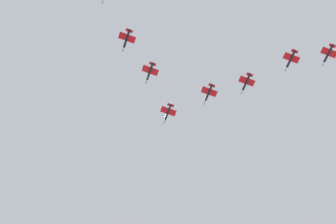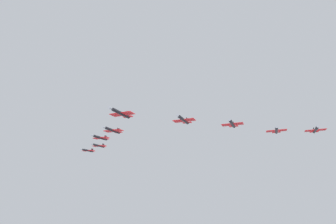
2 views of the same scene
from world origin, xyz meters
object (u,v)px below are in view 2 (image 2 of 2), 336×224
jet_port_inner (183,120)px  jet_center_rear (276,130)px  jet_lead (121,113)px  jet_starboard_outer (100,138)px  jet_port_outer (232,124)px  jet_tail_end (88,150)px  jet_starboard_inner (112,130)px  jet_starboard_trail (316,130)px  jet_port_trail (99,146)px

jet_port_inner → jet_center_rear: (-46.63, -3.45, -0.45)m
jet_lead → jet_starboard_outer: size_ratio=1.00×
jet_port_outer → jet_tail_end: 106.21m
jet_starboard_inner → jet_starboard_trail: bearing=-154.0°
jet_port_inner → jet_port_trail: (32.74, -67.78, -0.56)m
jet_starboard_inner → jet_port_outer: jet_port_outer is taller
jet_lead → jet_port_trail: size_ratio=1.00×
jet_port_trail → jet_starboard_inner: bearing=136.7°
jet_lead → jet_tail_end: (15.24, -89.36, -0.74)m
jet_port_inner → jet_port_outer: bearing=-143.9°
jet_port_outer → jet_starboard_outer: 68.11m
jet_port_trail → jet_starboard_outer: bearing=130.9°
jet_port_inner → jet_starboard_trail: size_ratio=1.00×
jet_center_rear → jet_tail_end: size_ratio=1.00×
jet_port_trail → jet_port_inner: bearing=154.8°
jet_port_outer → jet_center_rear: bearing=-130.9°
jet_port_inner → jet_tail_end: bearing=-26.0°
jet_port_outer → jet_starboard_inner: bearing=13.6°
jet_lead → jet_port_inner: (-24.81, -3.57, 0.50)m
jet_center_rear → jet_tail_end: 119.57m
jet_center_rear → jet_port_trail: bearing=0.0°
jet_starboard_inner → jet_center_rear: 75.27m
jet_starboard_inner → jet_port_trail: 46.76m
jet_center_rear → jet_tail_end: bearing=-4.5°
jet_starboard_inner → jet_starboard_outer: jet_starboard_outer is taller
jet_starboard_outer → jet_tail_end: (8.18, -44.00, -0.63)m
jet_starboard_inner → jet_port_outer: 52.57m
jet_starboard_inner → jet_center_rear: (-73.09, 18.00, 0.56)m
jet_port_outer → jet_center_rear: 25.99m
jet_center_rear → jet_port_trail: size_ratio=1.00×
jet_starboard_outer → jet_starboard_trail: jet_starboard_trail is taller
jet_tail_end → jet_lead: bearing=138.7°
jet_port_inner → jet_port_trail: jet_port_inner is taller
jet_port_trail → jet_tail_end: jet_port_trail is taller
jet_port_inner → jet_port_outer: size_ratio=1.00×
jet_port_trail → jet_lead: bearing=135.4°
jet_starboard_inner → jet_port_trail: size_ratio=1.00×
jet_port_inner → jet_starboard_inner: bearing=0.0°
jet_port_inner → jet_starboard_inner: jet_port_inner is taller
jet_starboard_inner → jet_starboard_outer: size_ratio=1.00×
jet_starboard_outer → jet_starboard_trail: (-97.65, 41.78, 0.86)m
jet_lead → jet_starboard_outer: jet_lead is taller
jet_port_inner → jet_port_trail: 75.27m
jet_lead → jet_tail_end: size_ratio=1.00×
jet_port_outer → jet_starboard_outer: bearing=-0.0°
jet_port_inner → jet_center_rear: size_ratio=1.00×
jet_lead → jet_starboard_trail: bearing=-138.7°
jet_starboard_outer → jet_starboard_trail: bearing=-164.1°
jet_port_trail → jet_tail_end: size_ratio=1.00×
jet_starboard_outer → jet_starboard_inner: bearing=143.9°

